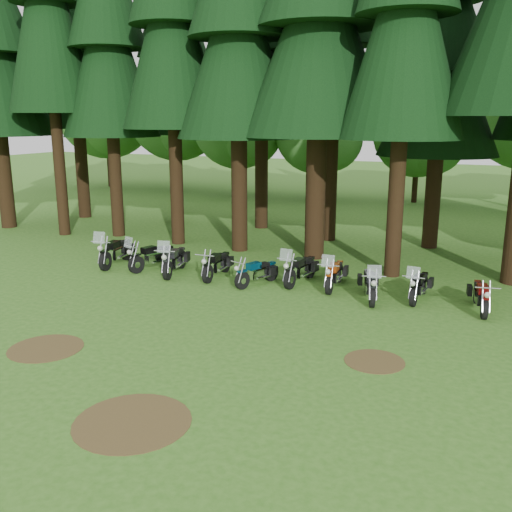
# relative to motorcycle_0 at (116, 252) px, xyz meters

# --- Properties ---
(ground) EXTENTS (120.00, 120.00, 0.00)m
(ground) POSITION_rel_motorcycle_0_xyz_m (6.39, -5.22, -0.51)
(ground) COLOR #31681B
(ground) RESTS_ON ground
(pine_front_2) EXTENTS (4.32, 4.32, 16.22)m
(pine_front_2) POSITION_rel_motorcycle_0_xyz_m (-3.39, 4.60, 9.21)
(pine_front_2) COLOR black
(pine_front_2) RESTS_ON ground
(pine_front_4) EXTENTS (4.95, 4.95, 16.33)m
(pine_front_4) POSITION_rel_motorcycle_0_xyz_m (3.18, 4.18, 9.27)
(pine_front_4) COLOR black
(pine_front_4) RESTS_ON ground
(pine_back_0) EXTENTS (5.00, 5.00, 17.21)m
(pine_back_0) POSITION_rel_motorcycle_0_xyz_m (-8.29, 8.03, 9.80)
(pine_back_0) COLOR black
(pine_back_0) RESTS_ON ground
(pine_back_1) EXTENTS (4.52, 4.52, 16.22)m
(pine_back_1) POSITION_rel_motorcycle_0_xyz_m (-2.87, 9.12, 9.20)
(pine_back_1) COLOR black
(pine_back_1) RESTS_ON ground
(pine_back_2) EXTENTS (4.85, 4.85, 16.30)m
(pine_back_2) POSITION_rel_motorcycle_0_xyz_m (2.01, 9.18, 9.25)
(pine_back_2) COLOR black
(pine_back_2) RESTS_ON ground
(pine_back_3) EXTENTS (4.35, 4.35, 16.20)m
(pine_back_3) POSITION_rel_motorcycle_0_xyz_m (6.02, 7.72, 9.19)
(pine_back_3) COLOR black
(pine_back_3) RESTS_ON ground
(pine_back_4) EXTENTS (4.94, 4.94, 13.78)m
(pine_back_4) POSITION_rel_motorcycle_0_xyz_m (10.43, 8.02, 7.74)
(pine_back_4) COLOR black
(pine_back_4) RESTS_ON ground
(decid_0) EXTENTS (8.00, 7.78, 10.00)m
(decid_0) POSITION_rel_motorcycle_0_xyz_m (-15.71, 20.04, 5.39)
(decid_0) COLOR black
(decid_0) RESTS_ON ground
(decid_1) EXTENTS (7.91, 7.69, 9.88)m
(decid_1) POSITION_rel_motorcycle_0_xyz_m (-9.60, 20.54, 5.33)
(decid_1) COLOR black
(decid_1) RESTS_ON ground
(decid_2) EXTENTS (6.72, 6.53, 8.40)m
(decid_2) POSITION_rel_motorcycle_0_xyz_m (-4.05, 19.56, 4.45)
(decid_2) COLOR black
(decid_2) RESTS_ON ground
(decid_3) EXTENTS (6.12, 5.95, 7.65)m
(decid_3) POSITION_rel_motorcycle_0_xyz_m (1.68, 19.91, 4.01)
(decid_3) COLOR black
(decid_3) RESTS_ON ground
(decid_4) EXTENTS (5.93, 5.76, 7.41)m
(decid_4) POSITION_rel_motorcycle_0_xyz_m (7.97, 21.10, 3.86)
(decid_4) COLOR black
(decid_4) RESTS_ON ground
(dirt_patch_0) EXTENTS (1.80, 1.80, 0.01)m
(dirt_patch_0) POSITION_rel_motorcycle_0_xyz_m (3.39, -7.22, -0.50)
(dirt_patch_0) COLOR #4C3D1E
(dirt_patch_0) RESTS_ON ground
(dirt_patch_1) EXTENTS (1.40, 1.40, 0.01)m
(dirt_patch_1) POSITION_rel_motorcycle_0_xyz_m (10.89, -4.72, -0.50)
(dirt_patch_1) COLOR #4C3D1E
(dirt_patch_1) RESTS_ON ground
(dirt_patch_2) EXTENTS (2.20, 2.20, 0.01)m
(dirt_patch_2) POSITION_rel_motorcycle_0_xyz_m (7.39, -9.22, -0.50)
(dirt_patch_2) COLOR #4C3D1E
(dirt_patch_2) RESTS_ON ground
(motorcycle_0) EXTENTS (0.65, 2.42, 1.52)m
(motorcycle_0) POSITION_rel_motorcycle_0_xyz_m (0.00, 0.00, 0.00)
(motorcycle_0) COLOR black
(motorcycle_0) RESTS_ON ground
(motorcycle_1) EXTENTS (0.93, 2.17, 1.38)m
(motorcycle_1) POSITION_rel_motorcycle_0_xyz_m (1.59, 0.07, -0.04)
(motorcycle_1) COLOR black
(motorcycle_1) RESTS_ON ground
(motorcycle_2) EXTENTS (0.81, 2.29, 1.45)m
(motorcycle_2) POSITION_rel_motorcycle_0_xyz_m (2.67, -0.15, -0.02)
(motorcycle_2) COLOR black
(motorcycle_2) RESTS_ON ground
(motorcycle_3) EXTENTS (0.35, 2.14, 0.87)m
(motorcycle_3) POSITION_rel_motorcycle_0_xyz_m (4.27, 0.06, -0.06)
(motorcycle_3) COLOR black
(motorcycle_3) RESTS_ON ground
(motorcycle_4) EXTENTS (0.82, 1.88, 0.80)m
(motorcycle_4) POSITION_rel_motorcycle_0_xyz_m (5.93, -0.20, -0.10)
(motorcycle_4) COLOR black
(motorcycle_4) RESTS_ON ground
(motorcycle_5) EXTENTS (0.55, 2.24, 1.41)m
(motorcycle_5) POSITION_rel_motorcycle_0_xyz_m (7.18, 0.55, -0.04)
(motorcycle_5) COLOR black
(motorcycle_5) RESTS_ON ground
(motorcycle_6) EXTENTS (0.45, 2.16, 1.36)m
(motorcycle_6) POSITION_rel_motorcycle_0_xyz_m (8.39, 0.49, -0.05)
(motorcycle_6) COLOR black
(motorcycle_6) RESTS_ON ground
(motorcycle_7) EXTENTS (0.94, 2.13, 1.36)m
(motorcycle_7) POSITION_rel_motorcycle_0_xyz_m (9.73, -0.23, -0.05)
(motorcycle_7) COLOR black
(motorcycle_7) RESTS_ON ground
(motorcycle_8) EXTENTS (0.43, 2.04, 1.28)m
(motorcycle_8) POSITION_rel_motorcycle_0_xyz_m (11.12, 0.35, -0.08)
(motorcycle_8) COLOR black
(motorcycle_8) RESTS_ON ground
(motorcycle_9) EXTENTS (0.51, 2.02, 0.83)m
(motorcycle_9) POSITION_rel_motorcycle_0_xyz_m (12.90, 0.03, -0.08)
(motorcycle_9) COLOR black
(motorcycle_9) RESTS_ON ground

